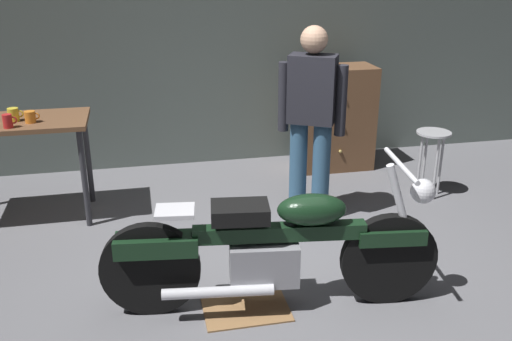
% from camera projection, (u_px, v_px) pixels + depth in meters
% --- Properties ---
extents(ground_plane, '(12.00, 12.00, 0.00)m').
position_uv_depth(ground_plane, '(282.00, 293.00, 3.91)').
color(ground_plane, slate).
extents(back_wall, '(8.00, 0.12, 3.10)m').
position_uv_depth(back_wall, '(217.00, 19.00, 5.91)').
color(back_wall, '#56605B').
rests_on(back_wall, ground_plane).
extents(workbench, '(1.30, 0.64, 0.90)m').
position_uv_depth(workbench, '(9.00, 133.00, 4.73)').
color(workbench, brown).
rests_on(workbench, ground_plane).
extents(motorcycle, '(2.18, 0.62, 1.00)m').
position_uv_depth(motorcycle, '(274.00, 247.00, 3.61)').
color(motorcycle, black).
rests_on(motorcycle, ground_plane).
extents(person_standing, '(0.51, 0.37, 1.67)m').
position_uv_depth(person_standing, '(311.00, 117.00, 4.70)').
color(person_standing, '#33597A').
rests_on(person_standing, ground_plane).
extents(shop_stool, '(0.32, 0.32, 0.64)m').
position_uv_depth(shop_stool, '(432.00, 146.00, 5.33)').
color(shop_stool, '#B2B2B7').
rests_on(shop_stool, ground_plane).
extents(wooden_dresser, '(0.80, 0.47, 1.10)m').
position_uv_depth(wooden_dresser, '(334.00, 118.00, 6.04)').
color(wooden_dresser, brown).
rests_on(wooden_dresser, ground_plane).
extents(drip_tray, '(0.56, 0.40, 0.01)m').
position_uv_depth(drip_tray, '(246.00, 308.00, 3.74)').
color(drip_tray, olive).
rests_on(drip_tray, ground_plane).
extents(mug_orange_travel, '(0.12, 0.09, 0.10)m').
position_uv_depth(mug_orange_travel, '(30.00, 117.00, 4.62)').
color(mug_orange_travel, orange).
rests_on(mug_orange_travel, workbench).
extents(mug_yellow_tall, '(0.12, 0.09, 0.11)m').
position_uv_depth(mug_yellow_tall, '(14.00, 115.00, 4.65)').
color(mug_yellow_tall, yellow).
rests_on(mug_yellow_tall, workbench).
extents(mug_red_diner, '(0.11, 0.07, 0.11)m').
position_uv_depth(mug_red_diner, '(8.00, 121.00, 4.48)').
color(mug_red_diner, red).
rests_on(mug_red_diner, workbench).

